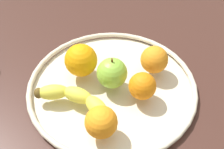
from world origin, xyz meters
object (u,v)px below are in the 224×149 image
Objects in this scene: orange_front_right at (142,86)px; orange_front_left at (81,60)px; apple at (112,72)px; orange_center at (101,122)px; banana at (74,98)px; orange_back_left at (154,60)px; fruit_bowl at (112,86)px.

orange_front_right is 0.79× the size of orange_front_left.
apple is 1.19× the size of orange_center.
banana is 2.20× the size of orange_front_left.
orange_front_right is at bearing -148.31° from banana.
apple is at bearing 70.02° from orange_back_left.
orange_front_right is at bearing -86.36° from orange_center.
fruit_bowl is 5.14× the size of orange_front_left.
fruit_bowl is 13.82cm from orange_center.
orange_back_left is (-3.57, -10.31, 4.14)cm from fruit_bowl.
orange_front_right reaches higher than fruit_bowl.
orange_front_right is 0.93× the size of orange_back_left.
orange_front_right is at bearing -162.43° from fruit_bowl.
orange_center is at bearing 126.65° from apple.
orange_front_right is (-8.69, -12.02, 1.34)cm from banana.
orange_back_left is (4.32, -20.90, 0.02)cm from orange_center.
orange_center is 0.99× the size of orange_back_left.
fruit_bowl is 6.03× the size of orange_back_left.
apple is 8.06cm from orange_front_left.
orange_front_left reaches higher than orange_back_left.
fruit_bowl is 9.38cm from orange_front_left.
orange_back_left reaches higher than orange_front_right.
orange_front_right is at bearing -162.37° from orange_front_left.
banana is (1.63, 9.79, 2.57)cm from fruit_bowl.
apple is 1.28× the size of orange_front_right.
apple is 10.79cm from orange_back_left.
orange_front_left is at bearing 48.53° from orange_back_left.
fruit_bowl is 2.33× the size of banana.
fruit_bowl is at bearing -162.31° from orange_front_left.
banana is at bearing 129.80° from orange_front_left.
banana is 2.60× the size of orange_center.
orange_back_left is at bearing -126.92° from banana.
apple is at bearing -121.04° from banana.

